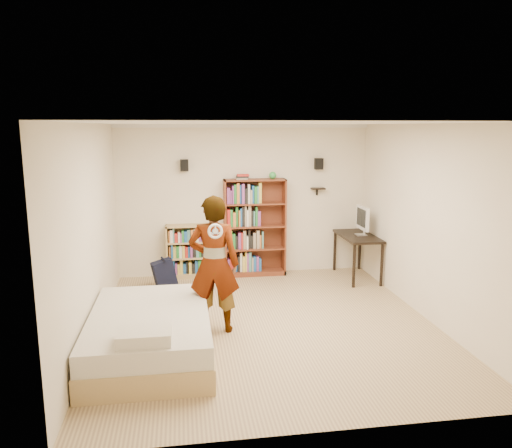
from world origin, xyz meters
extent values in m
cube|color=tan|center=(0.00, 0.00, 0.00)|extent=(4.50, 5.00, 0.01)
cube|color=#EEE6CC|center=(0.00, 2.50, 1.35)|extent=(4.50, 0.02, 2.70)
cube|color=#EEE6CC|center=(0.00, -2.50, 1.35)|extent=(4.50, 0.02, 2.70)
cube|color=#EEE6CC|center=(-2.25, 0.00, 1.35)|extent=(0.02, 5.00, 2.70)
cube|color=#EEE6CC|center=(2.25, 0.00, 1.35)|extent=(0.02, 5.00, 2.70)
cube|color=white|center=(0.00, 0.00, 2.70)|extent=(4.50, 5.00, 0.02)
cube|color=white|center=(0.00, 2.47, 2.67)|extent=(4.50, 0.06, 0.06)
cube|color=white|center=(0.00, -2.47, 2.67)|extent=(4.50, 0.06, 0.06)
cube|color=white|center=(-2.22, 0.00, 2.67)|extent=(0.06, 5.00, 0.06)
cube|color=white|center=(2.22, 0.00, 2.67)|extent=(0.06, 5.00, 0.06)
cube|color=black|center=(-1.05, 2.40, 2.00)|extent=(0.14, 0.12, 0.20)
cube|color=black|center=(1.35, 2.40, 2.00)|extent=(0.14, 0.12, 0.20)
cube|color=black|center=(1.35, 2.41, 1.55)|extent=(0.25, 0.16, 0.02)
imported|color=black|center=(-0.72, -0.10, 0.90)|extent=(0.73, 0.54, 1.81)
torus|color=silver|center=(-0.72, -0.43, 1.41)|extent=(0.19, 0.07, 0.19)
camera|label=1|loc=(-1.12, -6.34, 2.65)|focal=35.00mm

